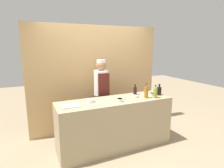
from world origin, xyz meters
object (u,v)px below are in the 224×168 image
sauce_bowl_white (91,100)px  bottle_wine (135,90)px  bottle_oil (155,93)px  bottle_soy (159,91)px  sauce_bowl_red (152,94)px  bottle_amber (146,92)px  cutting_board (70,106)px  sauce_bowl_orange (135,96)px  chef_center (101,94)px  sauce_bowl_yellow (120,100)px

sauce_bowl_white → bottle_wine: size_ratio=0.68×
bottle_oil → bottle_soy: 0.25m
sauce_bowl_white → bottle_oil: bearing=-11.4°
sauce_bowl_red → bottle_amber: bearing=-154.8°
sauce_bowl_white → bottle_wine: 1.02m
sauce_bowl_white → sauce_bowl_red: same height
cutting_board → bottle_wine: bottle_wine is taller
sauce_bowl_white → bottle_amber: bottle_amber is taller
sauce_bowl_orange → cutting_board: 1.27m
bottle_wine → cutting_board: bearing=-170.6°
cutting_board → bottle_oil: size_ratio=1.21×
sauce_bowl_white → sauce_bowl_orange: size_ratio=1.13×
sauce_bowl_orange → sauce_bowl_white: bearing=175.2°
sauce_bowl_orange → chef_center: bearing=125.8°
sauce_bowl_yellow → sauce_bowl_white: bearing=160.1°
sauce_bowl_yellow → cutting_board: sauce_bowl_yellow is taller
bottle_amber → sauce_bowl_yellow: bearing=179.8°
sauce_bowl_white → bottle_oil: bottle_oil is taller
bottle_soy → bottle_amber: bearing=-168.9°
sauce_bowl_white → chef_center: 0.71m
cutting_board → bottle_wine: size_ratio=1.40×
bottle_oil → sauce_bowl_yellow: bearing=174.6°
sauce_bowl_red → chef_center: 1.07m
cutting_board → sauce_bowl_yellow: bearing=-5.1°
bottle_oil → chef_center: chef_center is taller
cutting_board → chef_center: 1.05m
sauce_bowl_white → bottle_soy: size_ratio=0.65×
bottle_wine → bottle_amber: bearing=-79.2°
sauce_bowl_yellow → chef_center: bearing=95.3°
sauce_bowl_red → cutting_board: sauce_bowl_red is taller
sauce_bowl_yellow → cutting_board: size_ratio=0.40×
bottle_soy → chef_center: bearing=146.8°
sauce_bowl_yellow → bottle_soy: 0.95m
bottle_amber → bottle_oil: bearing=-22.5°
sauce_bowl_white → bottle_soy: bottle_soy is taller
cutting_board → bottle_wine: bearing=9.4°
sauce_bowl_orange → sauce_bowl_red: bearing=-1.8°
sauce_bowl_white → bottle_wine: bearing=7.4°
sauce_bowl_white → cutting_board: bearing=-165.3°
sauce_bowl_yellow → bottle_soy: size_ratio=0.53×
cutting_board → sauce_bowl_white: bearing=14.7°
sauce_bowl_yellow → bottle_amber: 0.58m
sauce_bowl_yellow → sauce_bowl_red: size_ratio=1.03×
sauce_bowl_red → cutting_board: (-1.66, -0.01, -0.02)m
sauce_bowl_yellow → chef_center: (-0.07, 0.74, -0.06)m
cutting_board → sauce_bowl_red: bearing=0.5°
bottle_oil → bottle_soy: (0.21, 0.14, -0.01)m
sauce_bowl_yellow → sauce_bowl_white: 0.53m
cutting_board → bottle_soy: bottle_soy is taller
sauce_bowl_yellow → sauce_bowl_red: 0.79m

